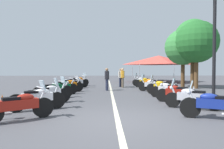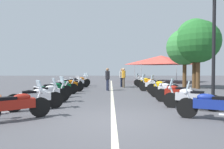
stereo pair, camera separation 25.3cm
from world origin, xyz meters
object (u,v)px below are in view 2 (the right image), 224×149
object	(u,v)px
motorcycle_right_row_8	(144,81)
bystander_2	(122,76)
bystander_0	(124,76)
event_tent	(161,60)
motorcycle_right_row_6	(152,83)
roadside_tree_2	(185,47)
motorcycle_right_row_7	(147,82)
roadside_tree_0	(198,42)
motorcycle_left_row_3	(53,90)
traffic_cone_2	(39,91)
motorcycle_right_row_3	(168,90)
motorcycle_left_row_0	(17,105)
motorcycle_right_row_0	(211,105)
motorcycle_right_row_5	(153,85)
traffic_cone_0	(1,102)
motorcycle_right_row_1	(190,98)
roadside_tree_1	(195,37)
motorcycle_left_row_8	(80,81)
motorcycle_left_row_6	(71,83)
motorcycle_left_row_1	(36,98)
motorcycle_left_row_5	(69,85)
motorcycle_right_row_4	(162,87)
motorcycle_right_row_2	(176,93)
motorcycle_left_row_2	(47,93)
street_lamp_twin_globe	(214,26)
bystander_1	(107,77)
motorcycle_left_row_4	(62,87)

from	to	relation	value
motorcycle_right_row_8	bystander_2	distance (m)	2.35
bystander_0	event_tent	size ratio (longest dim) A/B	0.26
motorcycle_right_row_6	roadside_tree_2	xyz separation A→B (m)	(1.76, -3.17, 2.98)
motorcycle_right_row_7	roadside_tree_0	distance (m)	5.14
motorcycle_left_row_3	traffic_cone_2	size ratio (longest dim) A/B	3.12
motorcycle_right_row_3	motorcycle_right_row_7	world-z (taller)	motorcycle_right_row_7
motorcycle_left_row_0	motorcycle_right_row_0	distance (m)	5.99
motorcycle_right_row_5	traffic_cone_0	distance (m)	9.35
motorcycle_right_row_1	roadside_tree_1	bearing A→B (deg)	-86.25
motorcycle_right_row_3	traffic_cone_0	xyz separation A→B (m)	(-3.09, 7.36, -0.16)
motorcycle_left_row_0	bystander_0	xyz separation A→B (m)	(10.57, -4.00, 0.50)
motorcycle_left_row_8	motorcycle_right_row_5	bearing A→B (deg)	-74.81
motorcycle_right_row_8	motorcycle_left_row_6	bearing A→B (deg)	48.99
motorcycle_left_row_1	bystander_2	size ratio (longest dim) A/B	1.21
motorcycle_left_row_5	motorcycle_right_row_5	size ratio (longest dim) A/B	0.99
motorcycle_right_row_4	roadside_tree_1	world-z (taller)	roadside_tree_1
bystander_0	motorcycle_right_row_2	bearing A→B (deg)	88.41
motorcycle_right_row_2	roadside_tree_1	size ratio (longest dim) A/B	0.32
motorcycle_left_row_6	motorcycle_right_row_5	bearing A→B (deg)	-52.91
motorcycle_left_row_2	motorcycle_left_row_3	size ratio (longest dim) A/B	0.96
motorcycle_right_row_0	roadside_tree_1	bearing A→B (deg)	-86.59
motorcycle_left_row_8	motorcycle_right_row_5	world-z (taller)	motorcycle_left_row_8
motorcycle_right_row_1	bystander_2	size ratio (longest dim) A/B	1.22
motorcycle_right_row_0	event_tent	size ratio (longest dim) A/B	0.31
motorcycle_right_row_0	motorcycle_right_row_8	xyz separation A→B (m)	(12.13, -0.01, -0.02)
motorcycle_left_row_0	motorcycle_right_row_1	size ratio (longest dim) A/B	0.90
motorcycle_left_row_3	motorcycle_right_row_6	bearing A→B (deg)	3.45
motorcycle_left_row_5	motorcycle_right_row_3	xyz separation A→B (m)	(-2.80, -5.95, -0.01)
motorcycle_right_row_4	motorcycle_right_row_6	size ratio (longest dim) A/B	0.97
motorcycle_left_row_2	motorcycle_right_row_7	bearing A→B (deg)	15.15
motorcycle_left_row_2	traffic_cone_0	world-z (taller)	motorcycle_left_row_2
street_lamp_twin_globe	traffic_cone_0	world-z (taller)	street_lamp_twin_globe
motorcycle_right_row_5	bystander_1	bearing A→B (deg)	18.26
bystander_0	roadside_tree_1	xyz separation A→B (m)	(-0.38, -5.81, 3.22)
motorcycle_right_row_2	motorcycle_right_row_5	bearing A→B (deg)	-62.05
motorcycle_right_row_8	bystander_1	size ratio (longest dim) A/B	1.17
bystander_1	bystander_2	distance (m)	3.12
motorcycle_left_row_1	motorcycle_left_row_3	xyz separation A→B (m)	(3.00, 0.21, -0.01)
motorcycle_left_row_0	motorcycle_left_row_8	size ratio (longest dim) A/B	0.97
motorcycle_left_row_5	traffic_cone_2	bearing A→B (deg)	-152.33
motorcycle_left_row_8	traffic_cone_2	xyz separation A→B (m)	(-6.85, 1.29, -0.18)
motorcycle_right_row_4	motorcycle_right_row_7	size ratio (longest dim) A/B	0.93
motorcycle_left_row_3	motorcycle_left_row_4	size ratio (longest dim) A/B	1.05
motorcycle_left_row_2	motorcycle_left_row_3	bearing A→B (deg)	60.29
motorcycle_left_row_0	traffic_cone_2	world-z (taller)	motorcycle_left_row_0
motorcycle_right_row_3	motorcycle_left_row_3	bearing A→B (deg)	25.47
motorcycle_left_row_3	bystander_1	bearing A→B (deg)	20.72
motorcycle_left_row_6	motorcycle_right_row_3	xyz separation A→B (m)	(-4.53, -6.21, -0.02)
motorcycle_left_row_2	motorcycle_right_row_7	xyz separation A→B (m)	(7.64, -6.00, -0.02)
motorcycle_left_row_8	street_lamp_twin_globe	xyz separation A→B (m)	(-9.58, -7.32, 2.98)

